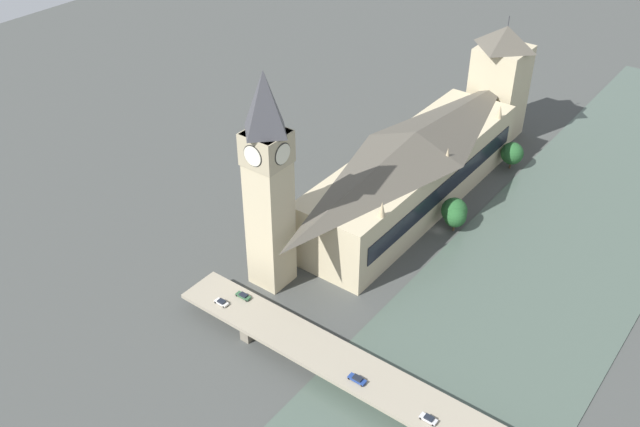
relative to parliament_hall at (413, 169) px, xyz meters
name	(u,v)px	position (x,y,z in m)	size (l,w,h in m)	color
ground_plane	(439,230)	(-16.25, 8.00, -14.39)	(600.00, 600.00, 0.00)	#424442
river_water	(542,271)	(-52.76, 8.00, -14.24)	(61.01, 360.00, 0.30)	#47564C
parliament_hall	(413,169)	(0.00, 0.00, 0.00)	(26.96, 104.37, 28.99)	#C1B28E
clock_tower	(268,179)	(12.30, 61.49, 22.13)	(11.79, 11.79, 69.05)	#C1B28E
victoria_tower	(499,83)	(0.05, -65.62, 8.87)	(18.86, 18.86, 50.52)	#C1B28E
road_bridge	(425,410)	(-52.76, 81.41, -9.63)	(154.02, 13.24, 5.82)	gray
car_northbound_mid	(221,302)	(12.15, 83.89, -7.90)	(4.14, 1.85, 1.32)	silver
car_northbound_tail	(243,296)	(9.09, 78.09, -7.93)	(4.60, 1.80, 1.25)	#2D5638
car_southbound_lead	(357,379)	(-34.86, 84.42, -7.88)	(4.73, 1.84, 1.37)	navy
car_southbound_mid	(429,419)	(-55.27, 84.43, -7.90)	(4.24, 1.75, 1.34)	silver
tree_embankment_near	(512,153)	(-17.78, -44.54, -7.87)	(8.58, 8.58, 10.82)	brown
tree_embankment_mid	(454,211)	(-18.68, 3.42, -7.72)	(8.84, 8.84, 11.09)	brown
tree_embankment_far	(455,216)	(-20.04, 5.11, -8.52)	(7.55, 7.55, 9.66)	brown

